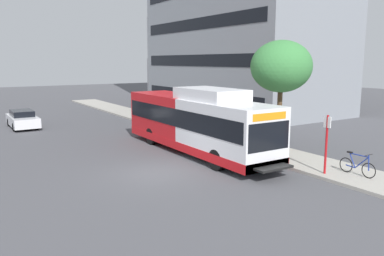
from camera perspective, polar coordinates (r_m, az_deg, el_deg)
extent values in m
plane|color=#4C4C51|center=(24.90, -13.64, -2.09)|extent=(120.00, 120.00, 0.00)
cube|color=#A8A399|center=(26.25, 2.42, -1.05)|extent=(3.00, 56.00, 0.14)
cube|color=white|center=(19.00, 5.25, -0.34)|extent=(2.54, 5.80, 2.73)
cube|color=red|center=(23.79, -3.32, 1.75)|extent=(2.54, 5.80, 2.73)
cube|color=red|center=(21.55, 0.48, -2.19)|extent=(2.57, 11.60, 0.44)
cube|color=black|center=(21.28, 0.48, 1.79)|extent=(2.58, 11.25, 0.96)
cube|color=black|center=(16.85, 11.22, -1.24)|extent=(2.34, 0.10, 1.24)
cube|color=orange|center=(16.70, 11.34, 1.69)|extent=(1.90, 0.08, 0.32)
cube|color=white|center=(19.94, 2.77, 5.00)|extent=(2.16, 4.06, 0.60)
cube|color=black|center=(16.87, 11.99, -5.78)|extent=(1.78, 0.60, 0.10)
cylinder|color=black|center=(18.05, 3.70, -4.72)|extent=(0.30, 1.00, 1.00)
cylinder|color=black|center=(19.43, 9.10, -3.77)|extent=(0.30, 1.00, 1.00)
cylinder|color=black|center=(23.72, -6.02, -1.22)|extent=(0.30, 1.00, 1.00)
cylinder|color=black|center=(24.79, -1.35, -0.68)|extent=(0.30, 1.00, 1.00)
cylinder|color=red|center=(17.81, 19.22, -2.35)|extent=(0.10, 0.10, 2.60)
cube|color=white|center=(17.62, 19.36, 0.83)|extent=(0.04, 0.36, 0.48)
torus|color=black|center=(18.01, 24.64, -5.75)|extent=(0.04, 0.66, 0.66)
torus|color=black|center=(18.60, 21.80, -5.07)|extent=(0.04, 0.66, 0.66)
cylinder|color=navy|center=(18.13, 23.77, -4.70)|extent=(0.05, 0.64, 0.64)
cylinder|color=navy|center=(18.37, 22.61, -4.44)|extent=(0.05, 0.34, 0.62)
cylinder|color=navy|center=(18.14, 23.45, -3.70)|extent=(0.05, 0.90, 0.05)
cylinder|color=navy|center=(18.48, 22.36, -5.25)|extent=(0.05, 0.45, 0.08)
cylinder|color=navy|center=(17.95, 24.65, -4.70)|extent=(0.05, 0.10, 0.67)
cylinder|color=black|center=(17.88, 24.66, -3.64)|extent=(0.52, 0.03, 0.03)
cube|color=black|center=(18.38, 22.30, -3.32)|extent=(0.12, 0.24, 0.06)
cylinder|color=#4C3823|center=(22.55, 12.75, 1.37)|extent=(0.28, 0.28, 3.33)
ellipsoid|color=#3D8442|center=(22.32, 13.04, 8.87)|extent=(3.41, 3.41, 2.90)
cube|color=silver|center=(32.21, -23.73, 1.02)|extent=(1.80, 4.50, 0.70)
cube|color=black|center=(32.24, -23.82, 1.92)|extent=(1.48, 2.34, 0.56)
cylinder|color=black|center=(30.81, -24.77, 0.14)|extent=(0.20, 0.64, 0.64)
cylinder|color=black|center=(31.05, -21.85, 0.41)|extent=(0.20, 0.64, 0.64)
cylinder|color=black|center=(33.46, -25.42, 0.80)|extent=(0.20, 0.64, 0.64)
cylinder|color=black|center=(33.68, -22.73, 1.04)|extent=(0.20, 0.64, 0.64)
cube|color=black|center=(40.94, 7.05, 5.11)|extent=(10.93, 19.22, 1.10)
cube|color=black|center=(40.80, 7.15, 9.87)|extent=(10.93, 19.22, 1.10)
cube|color=black|center=(40.94, 7.26, 14.62)|extent=(10.93, 19.22, 1.10)
cylinder|color=#B7B7BC|center=(52.15, -6.01, 7.22)|extent=(1.10, 1.10, 5.36)
cylinder|color=#B7B7BC|center=(52.18, -6.12, 13.11)|extent=(0.91, 0.91, 5.36)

